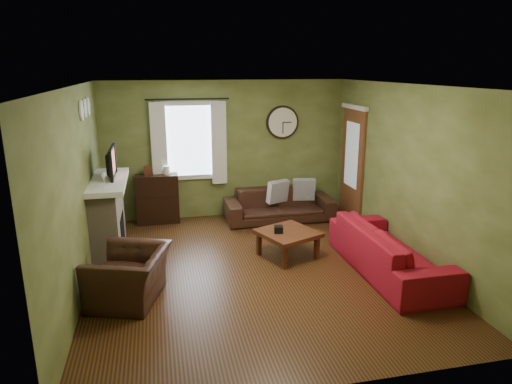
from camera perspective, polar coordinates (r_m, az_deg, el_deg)
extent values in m
cube|color=#3F2511|center=(6.69, -0.10, -9.65)|extent=(4.60, 5.20, 0.00)
cube|color=white|center=(6.07, -0.11, 13.19)|extent=(4.60, 5.20, 0.00)
cube|color=olive|center=(6.20, -21.35, -0.01)|extent=(0.00, 5.20, 2.60)
cube|color=olive|center=(7.10, 18.36, 2.13)|extent=(0.00, 5.20, 2.60)
cube|color=olive|center=(8.76, -3.76, 5.29)|extent=(4.60, 0.00, 2.60)
cube|color=olive|center=(3.88, 8.22, -8.06)|extent=(4.60, 0.00, 2.60)
cube|color=gray|center=(7.48, -18.02, -3.17)|extent=(0.40, 1.40, 1.10)
cube|color=black|center=(7.54, -16.43, -4.90)|extent=(0.04, 0.60, 0.55)
cube|color=white|center=(7.31, -18.17, 1.23)|extent=(0.58, 1.60, 0.08)
imported|color=black|center=(7.41, -18.05, 3.12)|extent=(0.08, 0.60, 0.35)
cube|color=#994C3F|center=(7.39, -17.47, 3.58)|extent=(0.02, 0.62, 0.36)
cylinder|color=white|center=(6.82, -21.00, 9.49)|extent=(0.28, 0.28, 0.03)
cylinder|color=white|center=(7.17, -20.61, 9.76)|extent=(0.28, 0.28, 0.03)
cylinder|color=white|center=(7.51, -20.26, 10.01)|extent=(0.28, 0.28, 0.03)
cylinder|color=black|center=(8.44, -8.55, 11.41)|extent=(0.03, 0.03, 1.50)
cube|color=white|center=(8.52, -12.03, 5.72)|extent=(0.28, 0.04, 1.55)
cube|color=white|center=(8.59, -4.65, 6.09)|extent=(0.28, 0.04, 1.55)
cube|color=brown|center=(8.74, 11.95, 3.29)|extent=(0.05, 0.90, 2.10)
imported|color=#502917|center=(8.63, -11.64, 2.56)|extent=(0.18, 0.23, 0.02)
imported|color=black|center=(8.68, 2.92, -1.62)|extent=(2.03, 0.80, 0.59)
cube|color=#979EAE|center=(8.83, 6.00, 0.33)|extent=(0.44, 0.20, 0.42)
cube|color=#979EAE|center=(8.64, 2.75, 0.06)|extent=(0.44, 0.28, 0.42)
imported|color=maroon|center=(6.76, 16.27, -6.95)|extent=(0.90, 2.29, 0.67)
imported|color=black|center=(5.97, -15.54, -10.08)|extent=(1.13, 1.21, 0.64)
cube|color=black|center=(6.92, 2.82, -5.22)|extent=(0.15, 0.15, 0.10)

